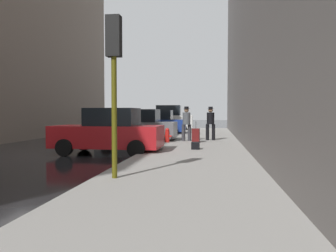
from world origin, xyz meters
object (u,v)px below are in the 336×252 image
(parked_white_van, at_px, (167,119))
(fire_hydrant, at_px, (167,135))
(pedestrian_with_beanie, at_px, (186,122))
(parked_blue_sedan, at_px, (157,123))
(parked_gray_coupe, at_px, (138,127))
(traffic_light, at_px, (114,61))
(rolling_suitcase, at_px, (196,135))
(duffel_bag, at_px, (195,146))
(parked_red_hatchback, at_px, (109,132))
(pedestrian_with_fedora, at_px, (211,122))

(parked_white_van, xyz_separation_m, fire_hydrant, (1.80, -12.65, -0.54))
(fire_hydrant, height_order, pedestrian_with_beanie, pedestrian_with_beanie)
(parked_blue_sedan, bearing_deg, parked_gray_coupe, -90.00)
(traffic_light, distance_m, rolling_suitcase, 9.46)
(parked_gray_coupe, height_order, rolling_suitcase, parked_gray_coupe)
(parked_blue_sedan, distance_m, duffel_bag, 10.68)
(parked_red_hatchback, bearing_deg, pedestrian_with_fedora, 52.88)
(pedestrian_with_beanie, relative_size, rolling_suitcase, 1.71)
(parked_gray_coupe, relative_size, pedestrian_with_fedora, 2.37)
(traffic_light, bearing_deg, parked_white_van, 94.93)
(rolling_suitcase, distance_m, duffel_bag, 3.06)
(parked_red_hatchback, distance_m, duffel_bag, 3.47)
(parked_red_hatchback, relative_size, parked_blue_sedan, 1.00)
(pedestrian_with_fedora, bearing_deg, parked_blue_sedan, 124.18)
(fire_hydrant, relative_size, rolling_suitcase, 0.68)
(pedestrian_with_beanie, height_order, pedestrian_with_fedora, same)
(parked_red_hatchback, bearing_deg, parked_gray_coupe, 90.00)
(pedestrian_with_beanie, xyz_separation_m, rolling_suitcase, (0.53, -0.74, -0.65))
(fire_hydrant, xyz_separation_m, rolling_suitcase, (1.39, 0.24, -0.01))
(parked_red_hatchback, relative_size, rolling_suitcase, 4.06)
(parked_gray_coupe, xyz_separation_m, duffel_bag, (3.34, -4.19, -0.56))
(parked_white_van, xyz_separation_m, rolling_suitcase, (3.20, -12.41, -0.54))
(traffic_light, distance_m, pedestrian_with_fedora, 10.74)
(parked_red_hatchback, relative_size, parked_gray_coupe, 1.00)
(parked_gray_coupe, bearing_deg, traffic_light, -79.72)
(parked_white_van, distance_m, traffic_light, 21.65)
(parked_white_van, height_order, pedestrian_with_fedora, parked_white_van)
(fire_hydrant, bearing_deg, parked_blue_sedan, 103.85)
(fire_hydrant, bearing_deg, parked_gray_coupe, 142.72)
(fire_hydrant, distance_m, duffel_bag, 3.21)
(parked_white_van, relative_size, pedestrian_with_fedora, 2.62)
(parked_white_van, xyz_separation_m, pedestrian_with_beanie, (2.67, -11.68, 0.10))
(fire_hydrant, height_order, rolling_suitcase, rolling_suitcase)
(parked_blue_sedan, bearing_deg, parked_red_hatchback, -90.00)
(traffic_light, height_order, pedestrian_with_beanie, traffic_light)
(rolling_suitcase, bearing_deg, fire_hydrant, -170.38)
(parked_gray_coupe, distance_m, fire_hydrant, 2.29)
(parked_white_van, height_order, duffel_bag, parked_white_van)
(traffic_light, relative_size, pedestrian_with_beanie, 2.03)
(pedestrian_with_beanie, relative_size, pedestrian_with_fedora, 1.00)
(parked_white_van, relative_size, fire_hydrant, 6.62)
(fire_hydrant, bearing_deg, duffel_bag, -61.36)
(pedestrian_with_beanie, distance_m, pedestrian_with_fedora, 1.37)
(parked_red_hatchback, bearing_deg, duffel_bag, 12.97)
(duffel_bag, bearing_deg, parked_blue_sedan, 108.26)
(pedestrian_with_beanie, bearing_deg, parked_blue_sedan, 112.82)
(pedestrian_with_fedora, xyz_separation_m, duffel_bag, (-0.56, -4.38, -0.85))
(duffel_bag, bearing_deg, pedestrian_with_fedora, 82.73)
(fire_hydrant, distance_m, traffic_light, 9.13)
(fire_hydrant, distance_m, pedestrian_with_beanie, 1.45)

